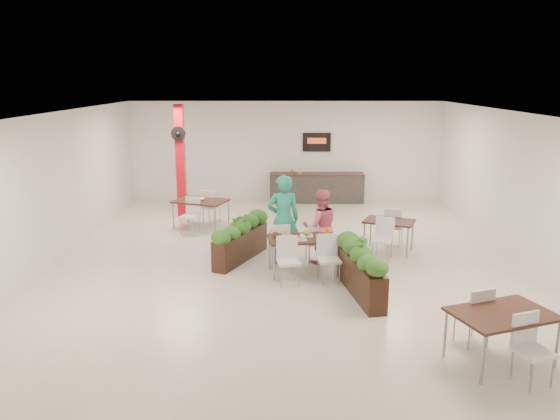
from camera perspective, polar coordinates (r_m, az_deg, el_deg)
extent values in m
plane|color=beige|center=(12.22, 0.71, -5.00)|extent=(12.00, 12.00, 0.00)
cube|color=white|center=(17.73, 0.59, 6.15)|extent=(10.00, 0.10, 3.20)
cube|color=white|center=(6.04, 1.15, -8.75)|extent=(10.00, 0.10, 3.20)
cube|color=white|center=(12.79, -22.30, 2.22)|extent=(0.10, 12.00, 3.20)
cube|color=white|center=(12.86, 23.63, 2.16)|extent=(0.10, 12.00, 3.20)
cube|color=white|center=(11.60, 0.76, 10.15)|extent=(10.00, 12.00, 0.04)
cube|color=#B80C19|center=(15.82, -10.34, 5.03)|extent=(0.25, 0.25, 3.20)
cylinder|color=black|center=(15.55, -10.58, 7.84)|extent=(0.40, 0.06, 0.40)
sphere|color=black|center=(15.51, -10.61, 7.83)|extent=(0.12, 0.12, 0.12)
cube|color=#282624|center=(17.61, 3.85, 2.27)|extent=(3.00, 0.60, 0.90)
cube|color=black|center=(17.52, 3.87, 3.78)|extent=(3.00, 0.62, 0.04)
cube|color=black|center=(17.69, 3.86, 7.08)|extent=(0.90, 0.04, 0.60)
cube|color=red|center=(17.66, 3.87, 7.23)|extent=(0.60, 0.02, 0.18)
imported|color=#A0491A|center=(17.47, 1.25, 4.16)|extent=(0.09, 0.09, 0.19)
imported|color=gold|center=(17.48, 2.07, 4.12)|extent=(0.13, 0.13, 0.17)
cube|color=black|center=(11.10, 2.41, -3.00)|extent=(1.51, 1.02, 0.04)
cylinder|color=gray|center=(10.79, -0.60, -5.57)|extent=(0.04, 0.04, 0.71)
cylinder|color=gray|center=(11.04, 6.01, -5.20)|extent=(0.04, 0.04, 0.71)
cylinder|color=gray|center=(11.42, -1.10, -4.47)|extent=(0.04, 0.04, 0.71)
cylinder|color=gray|center=(11.66, 5.15, -4.14)|extent=(0.04, 0.04, 0.71)
cube|color=white|center=(11.67, -0.12, -3.58)|extent=(0.48, 0.48, 0.05)
cube|color=white|center=(11.42, 0.03, -2.65)|extent=(0.42, 0.11, 0.45)
cylinder|color=gray|center=(11.93, 0.57, -4.38)|extent=(0.02, 0.02, 0.43)
cylinder|color=gray|center=(11.88, -1.05, -4.46)|extent=(0.02, 0.02, 0.43)
cylinder|color=gray|center=(11.61, 0.85, -4.89)|extent=(0.02, 0.02, 0.43)
cylinder|color=gray|center=(11.56, -0.82, -4.97)|extent=(0.02, 0.02, 0.43)
cube|color=white|center=(11.82, 3.73, -3.39)|extent=(0.48, 0.48, 0.05)
cube|color=white|center=(11.57, 3.95, -2.47)|extent=(0.42, 0.11, 0.45)
cylinder|color=gray|center=(12.09, 4.32, -4.18)|extent=(0.02, 0.02, 0.43)
cylinder|color=gray|center=(12.01, 2.74, -4.27)|extent=(0.02, 0.02, 0.43)
cylinder|color=gray|center=(11.77, 4.70, -4.68)|extent=(0.02, 0.02, 0.43)
cylinder|color=gray|center=(11.70, 3.08, -4.77)|extent=(0.02, 0.02, 0.43)
cube|color=white|center=(10.55, 0.90, -5.47)|extent=(0.48, 0.48, 0.05)
cube|color=white|center=(10.65, 0.73, -3.87)|extent=(0.42, 0.11, 0.45)
cylinder|color=gray|center=(10.44, 0.13, -7.04)|extent=(0.02, 0.02, 0.43)
cylinder|color=gray|center=(10.50, 1.98, -6.93)|extent=(0.02, 0.02, 0.43)
cylinder|color=gray|center=(10.76, -0.16, -6.41)|extent=(0.02, 0.02, 0.43)
cylinder|color=gray|center=(10.81, 1.63, -6.31)|extent=(0.02, 0.02, 0.43)
cube|color=white|center=(10.71, 5.14, -5.23)|extent=(0.48, 0.48, 0.05)
cube|color=white|center=(10.81, 4.92, -3.66)|extent=(0.42, 0.11, 0.45)
cylinder|color=gray|center=(10.59, 4.44, -6.78)|extent=(0.02, 0.02, 0.43)
cylinder|color=gray|center=(10.67, 6.23, -6.66)|extent=(0.02, 0.02, 0.43)
cylinder|color=gray|center=(10.90, 4.02, -6.17)|extent=(0.02, 0.02, 0.43)
cylinder|color=gray|center=(10.98, 5.76, -6.06)|extent=(0.02, 0.02, 0.43)
cube|color=white|center=(10.93, 0.71, -3.09)|extent=(0.34, 0.34, 0.01)
ellipsoid|color=brown|center=(10.91, 0.72, -2.72)|extent=(0.22, 0.22, 0.13)
cube|color=white|center=(11.22, 2.79, -2.67)|extent=(0.30, 0.30, 0.01)
ellipsoid|color=gold|center=(11.20, 2.79, -2.36)|extent=(0.18, 0.18, 0.11)
cube|color=white|center=(11.06, 4.57, -2.94)|extent=(0.30, 0.30, 0.01)
ellipsoid|color=#491E0E|center=(11.04, 4.57, -2.66)|extent=(0.16, 0.16, 0.10)
cube|color=white|center=(10.91, 2.34, -3.14)|extent=(0.21, 0.21, 0.01)
ellipsoid|color=white|center=(10.90, 2.34, -2.92)|extent=(0.12, 0.12, 0.07)
cylinder|color=orange|center=(11.33, 4.99, -2.19)|extent=(0.07, 0.07, 0.15)
imported|color=brown|center=(11.08, -0.48, -2.64)|extent=(0.12, 0.12, 0.10)
imported|color=teal|center=(11.65, 0.34, -0.98)|extent=(0.77, 0.57, 1.93)
imported|color=#E96780|center=(11.72, 4.26, -1.71)|extent=(0.88, 0.73, 1.62)
cube|color=black|center=(12.01, -4.11, -3.75)|extent=(1.10, 1.90, 0.65)
ellipsoid|color=#215017|center=(11.20, -6.18, -2.71)|extent=(0.40, 0.40, 0.32)
ellipsoid|color=#215017|center=(11.54, -5.13, -2.19)|extent=(0.40, 0.40, 0.32)
ellipsoid|color=#215017|center=(11.88, -4.15, -1.70)|extent=(0.40, 0.40, 0.32)
ellipsoid|color=#215017|center=(12.23, -3.22, -1.25)|extent=(0.40, 0.40, 0.32)
ellipsoid|color=#215017|center=(12.58, -2.34, -0.81)|extent=(0.40, 0.40, 0.32)
imported|color=#215017|center=(11.86, -4.16, -1.28)|extent=(0.38, 0.33, 0.42)
cube|color=black|center=(10.21, 8.40, -6.97)|extent=(0.67, 2.03, 0.67)
ellipsoid|color=#215017|center=(9.30, 10.11, -6.14)|extent=(0.40, 0.40, 0.32)
ellipsoid|color=#215017|center=(9.68, 9.27, -5.32)|extent=(0.40, 0.40, 0.32)
ellipsoid|color=#215017|center=(10.06, 8.49, -4.55)|extent=(0.40, 0.40, 0.32)
ellipsoid|color=#215017|center=(10.45, 7.77, -3.84)|extent=(0.40, 0.40, 0.32)
ellipsoid|color=#215017|center=(10.84, 7.11, -3.17)|extent=(0.40, 0.40, 0.32)
imported|color=#215017|center=(10.03, 8.51, -4.02)|extent=(0.24, 0.24, 0.43)
cube|color=black|center=(14.63, -8.30, 0.95)|extent=(1.59, 1.32, 0.04)
cylinder|color=gray|center=(14.69, -11.10, -0.62)|extent=(0.04, 0.04, 0.71)
cylinder|color=gray|center=(14.09, -6.79, -1.06)|extent=(0.04, 0.04, 0.71)
cylinder|color=gray|center=(15.34, -9.59, 0.05)|extent=(0.04, 0.04, 0.71)
cylinder|color=gray|center=(14.78, -5.41, -0.34)|extent=(0.04, 0.04, 0.71)
cube|color=white|center=(15.21, -7.19, 0.38)|extent=(0.54, 0.54, 0.05)
cube|color=white|center=(14.99, -7.55, 1.16)|extent=(0.41, 0.18, 0.45)
cylinder|color=gray|center=(15.33, -6.31, -0.39)|extent=(0.02, 0.02, 0.43)
cylinder|color=gray|center=(15.48, -7.43, -0.28)|extent=(0.02, 0.02, 0.43)
cylinder|color=gray|center=(15.04, -6.88, -0.68)|extent=(0.02, 0.02, 0.43)
cylinder|color=gray|center=(15.19, -8.02, -0.57)|extent=(0.02, 0.02, 0.43)
cube|color=white|center=(14.18, -9.41, -0.66)|extent=(0.54, 0.54, 0.05)
cube|color=white|center=(14.29, -9.07, 0.49)|extent=(0.41, 0.18, 0.45)
cylinder|color=gray|center=(14.18, -10.31, -1.68)|extent=(0.02, 0.02, 0.43)
cylinder|color=gray|center=(14.02, -9.11, -1.81)|extent=(0.02, 0.02, 0.43)
cylinder|color=gray|center=(14.47, -9.63, -1.35)|extent=(0.02, 0.02, 0.43)
cylinder|color=gray|center=(14.30, -8.45, -1.47)|extent=(0.02, 0.02, 0.43)
imported|color=white|center=(14.62, -8.30, 1.12)|extent=(0.22, 0.22, 0.05)
cube|color=black|center=(12.66, 11.33, -1.16)|extent=(1.30, 1.10, 0.04)
cylinder|color=gray|center=(12.58, 8.78, -2.92)|extent=(0.04, 0.04, 0.71)
cylinder|color=gray|center=(12.39, 13.17, -3.39)|extent=(0.04, 0.04, 0.71)
cylinder|color=gray|center=(13.15, 9.46, -2.22)|extent=(0.04, 0.04, 0.71)
cylinder|color=gray|center=(12.97, 13.66, -2.65)|extent=(0.04, 0.04, 0.71)
cube|color=white|center=(13.30, 11.82, -1.72)|extent=(0.55, 0.55, 0.05)
cube|color=white|center=(13.06, 11.71, -0.86)|extent=(0.40, 0.20, 0.45)
cylinder|color=gray|center=(13.50, 12.63, -2.57)|extent=(0.02, 0.02, 0.43)
cylinder|color=gray|center=(13.56, 11.22, -2.43)|extent=(0.02, 0.02, 0.43)
cylinder|color=gray|center=(13.18, 12.35, -2.96)|extent=(0.02, 0.02, 0.43)
cylinder|color=gray|center=(13.24, 10.90, -2.81)|extent=(0.02, 0.02, 0.43)
cube|color=white|center=(12.17, 10.68, -3.10)|extent=(0.55, 0.55, 0.05)
cube|color=white|center=(12.28, 10.92, -1.74)|extent=(0.40, 0.20, 0.45)
cylinder|color=gray|center=(12.12, 9.66, -4.29)|extent=(0.02, 0.02, 0.43)
cylinder|color=gray|center=(12.05, 11.24, -4.47)|extent=(0.02, 0.02, 0.43)
cylinder|color=gray|center=(12.43, 10.04, -3.84)|extent=(0.02, 0.02, 0.43)
cylinder|color=gray|center=(12.37, 11.57, -4.01)|extent=(0.02, 0.02, 0.43)
imported|color=white|center=(12.65, 11.34, -0.95)|extent=(0.22, 0.22, 0.05)
cube|color=black|center=(8.26, 22.24, -10.01)|extent=(1.60, 1.33, 0.04)
cylinder|color=gray|center=(7.77, 20.44, -14.44)|extent=(0.04, 0.04, 0.71)
cylinder|color=gray|center=(8.57, 26.99, -12.38)|extent=(0.04, 0.04, 0.71)
cylinder|color=gray|center=(8.31, 16.88, -12.25)|extent=(0.04, 0.04, 0.71)
cylinder|color=gray|center=(9.07, 23.33, -10.57)|extent=(0.04, 0.04, 0.71)
cube|color=white|center=(8.78, 19.44, -10.34)|extent=(0.54, 0.54, 0.05)
cube|color=white|center=(8.55, 20.38, -9.25)|extent=(0.41, 0.18, 0.45)
cylinder|color=gray|center=(9.09, 19.49, -11.12)|extent=(0.02, 0.02, 0.43)
cylinder|color=gray|center=(8.89, 17.76, -11.55)|extent=(0.02, 0.02, 0.43)
cylinder|color=gray|center=(8.86, 20.90, -11.91)|extent=(0.02, 0.02, 0.43)
cylinder|color=gray|center=(8.65, 19.15, -12.38)|extent=(0.02, 0.02, 0.43)
cube|color=white|center=(7.99, 24.98, -13.32)|extent=(0.54, 0.54, 0.05)
cube|color=white|center=(8.00, 24.20, -11.21)|extent=(0.41, 0.18, 0.45)
cylinder|color=gray|center=(7.88, 24.78, -15.61)|extent=(0.02, 0.02, 0.43)
cylinder|color=gray|center=(8.10, 26.56, -14.97)|extent=(0.02, 0.02, 0.43)
cylinder|color=gray|center=(8.09, 23.06, -14.65)|extent=(0.02, 0.02, 0.43)
cylinder|color=gray|center=(8.31, 24.84, -14.06)|extent=(0.02, 0.02, 0.43)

